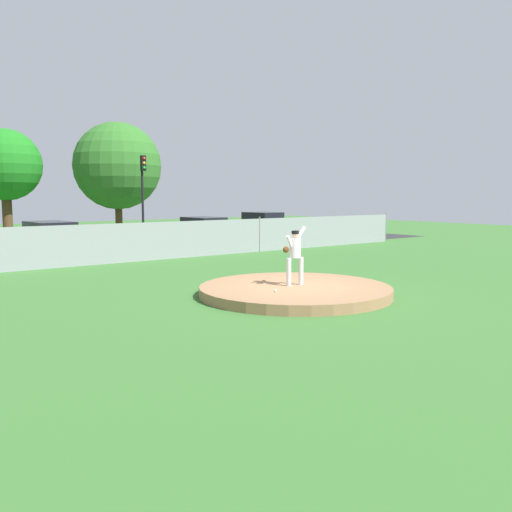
{
  "coord_description": "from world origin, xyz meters",
  "views": [
    {
      "loc": [
        -10.03,
        -11.15,
        2.82
      ],
      "look_at": [
        -0.18,
        1.57,
        1.0
      ],
      "focal_mm": 37.71,
      "sensor_mm": 36.0,
      "label": 1
    }
  ],
  "objects_px": {
    "baseball": "(275,291)",
    "parked_car_burgundy": "(50,240)",
    "pitcher_youth": "(295,252)",
    "parked_car_charcoal": "(263,228)",
    "traffic_light_far": "(143,184)",
    "traffic_cone_orange": "(218,239)",
    "parked_car_champagne": "(204,232)"
  },
  "relations": [
    {
      "from": "parked_car_charcoal",
      "to": "parked_car_burgundy",
      "type": "height_order",
      "value": "parked_car_charcoal"
    },
    {
      "from": "parked_car_charcoal",
      "to": "parked_car_champagne",
      "type": "distance_m",
      "value": 4.81
    },
    {
      "from": "pitcher_youth",
      "to": "baseball",
      "type": "height_order",
      "value": "pitcher_youth"
    },
    {
      "from": "baseball",
      "to": "traffic_light_far",
      "type": "bearing_deg",
      "value": 74.03
    },
    {
      "from": "parked_car_burgundy",
      "to": "traffic_light_far",
      "type": "distance_m",
      "value": 8.43
    },
    {
      "from": "parked_car_burgundy",
      "to": "baseball",
      "type": "bearing_deg",
      "value": -84.41
    },
    {
      "from": "pitcher_youth",
      "to": "parked_car_charcoal",
      "type": "relative_size",
      "value": 0.41
    },
    {
      "from": "baseball",
      "to": "parked_car_champagne",
      "type": "distance_m",
      "value": 16.09
    },
    {
      "from": "pitcher_youth",
      "to": "parked_car_burgundy",
      "type": "height_order",
      "value": "pitcher_youth"
    },
    {
      "from": "baseball",
      "to": "parked_car_charcoal",
      "type": "xyz_separation_m",
      "value": [
        11.68,
        15.25,
        0.52
      ]
    },
    {
      "from": "baseball",
      "to": "parked_car_burgundy",
      "type": "xyz_separation_m",
      "value": [
        -1.41,
        14.43,
        0.47
      ]
    },
    {
      "from": "parked_car_charcoal",
      "to": "traffic_cone_orange",
      "type": "xyz_separation_m",
      "value": [
        -3.07,
        0.41,
        -0.58
      ]
    },
    {
      "from": "pitcher_youth",
      "to": "traffic_cone_orange",
      "type": "relative_size",
      "value": 3.04
    },
    {
      "from": "pitcher_youth",
      "to": "parked_car_burgundy",
      "type": "distance_m",
      "value": 14.18
    },
    {
      "from": "parked_car_champagne",
      "to": "traffic_light_far",
      "type": "height_order",
      "value": "traffic_light_far"
    },
    {
      "from": "pitcher_youth",
      "to": "parked_car_champagne",
      "type": "bearing_deg",
      "value": 67.48
    },
    {
      "from": "traffic_light_far",
      "to": "parked_car_burgundy",
      "type": "bearing_deg",
      "value": -147.87
    },
    {
      "from": "parked_car_charcoal",
      "to": "parked_car_champagne",
      "type": "bearing_deg",
      "value": -171.25
    },
    {
      "from": "parked_car_charcoal",
      "to": "traffic_light_far",
      "type": "distance_m",
      "value": 7.67
    },
    {
      "from": "pitcher_youth",
      "to": "traffic_light_far",
      "type": "xyz_separation_m",
      "value": [
        4.24,
        18.19,
        2.26
      ]
    },
    {
      "from": "traffic_light_far",
      "to": "parked_car_charcoal",
      "type": "bearing_deg",
      "value": -28.42
    },
    {
      "from": "parked_car_champagne",
      "to": "traffic_cone_orange",
      "type": "height_order",
      "value": "parked_car_champagne"
    },
    {
      "from": "traffic_cone_orange",
      "to": "baseball",
      "type": "bearing_deg",
      "value": -118.8
    },
    {
      "from": "pitcher_youth",
      "to": "parked_car_champagne",
      "type": "xyz_separation_m",
      "value": [
        5.82,
        14.04,
        -0.46
      ]
    },
    {
      "from": "baseball",
      "to": "traffic_cone_orange",
      "type": "xyz_separation_m",
      "value": [
        8.61,
        15.66,
        -0.05
      ]
    },
    {
      "from": "parked_car_charcoal",
      "to": "traffic_cone_orange",
      "type": "distance_m",
      "value": 3.15
    },
    {
      "from": "baseball",
      "to": "parked_car_burgundy",
      "type": "bearing_deg",
      "value": 95.59
    },
    {
      "from": "parked_car_burgundy",
      "to": "traffic_light_far",
      "type": "relative_size",
      "value": 0.91
    },
    {
      "from": "parked_car_charcoal",
      "to": "parked_car_burgundy",
      "type": "bearing_deg",
      "value": -176.42
    },
    {
      "from": "parked_car_charcoal",
      "to": "parked_car_burgundy",
      "type": "xyz_separation_m",
      "value": [
        -13.09,
        -0.82,
        -0.05
      ]
    },
    {
      "from": "pitcher_youth",
      "to": "parked_car_charcoal",
      "type": "height_order",
      "value": "pitcher_youth"
    },
    {
      "from": "traffic_light_far",
      "to": "baseball",
      "type": "bearing_deg",
      "value": -105.97
    }
  ]
}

